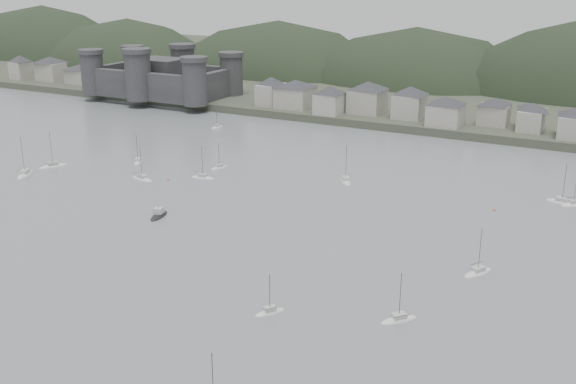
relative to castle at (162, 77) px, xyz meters
The scene contains 8 objects.
ground 216.45m from the castle, 56.28° to the right, with size 900.00×900.00×0.00m, color slate.
far_shore_land 166.61m from the castle, 43.83° to the left, with size 900.00×250.00×3.00m, color #383D2D.
forested_ridge 155.26m from the castle, 35.67° to the left, with size 851.55×103.94×102.57m.
castle is the anchor object (origin of this frame).
waterfront_town 170.64m from the castle, ahead, with size 451.48×28.46×12.92m.
moored_fleet 168.73m from the castle, 45.80° to the right, with size 229.60×168.11×12.49m.
motor_launch_far 152.13m from the castle, 52.35° to the right, with size 4.12×7.75×3.77m.
mooring_buoys 173.58m from the castle, 54.55° to the right, with size 137.68×110.89×0.70m.
Camera 1 is at (72.28, -60.72, 57.13)m, focal length 42.05 mm.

